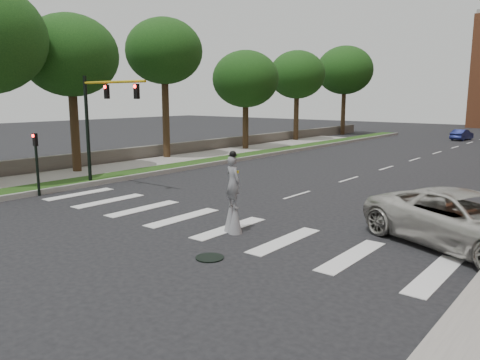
% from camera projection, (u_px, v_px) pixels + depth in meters
% --- Properties ---
extents(ground_plane, '(160.00, 160.00, 0.00)m').
position_uv_depth(ground_plane, '(188.00, 228.00, 18.17)').
color(ground_plane, black).
rests_on(ground_plane, ground).
extents(grass_median, '(2.00, 60.00, 0.25)m').
position_uv_depth(grass_median, '(258.00, 154.00, 40.58)').
color(grass_median, '#1B3A10').
rests_on(grass_median, ground).
extents(median_curb, '(0.20, 60.00, 0.28)m').
position_uv_depth(median_curb, '(268.00, 155.00, 39.93)').
color(median_curb, '#979791').
rests_on(median_curb, ground).
extents(sidewalk_left, '(4.00, 60.00, 0.18)m').
position_uv_depth(sidewalk_left, '(145.00, 164.00, 34.78)').
color(sidewalk_left, gray).
rests_on(sidewalk_left, ground).
extents(stone_wall, '(0.50, 56.00, 1.10)m').
position_uv_depth(stone_wall, '(225.00, 144.00, 45.44)').
color(stone_wall, '#555049').
rests_on(stone_wall, ground).
extents(manhole, '(0.90, 0.90, 0.04)m').
position_uv_depth(manhole, '(210.00, 258.00, 14.78)').
color(manhole, black).
rests_on(manhole, ground).
extents(traffic_signal, '(5.30, 0.23, 6.20)m').
position_uv_depth(traffic_signal, '(99.00, 113.00, 25.78)').
color(traffic_signal, black).
rests_on(traffic_signal, ground).
extents(secondary_signal, '(0.25, 0.21, 3.23)m').
position_uv_depth(secondary_signal, '(37.00, 158.00, 23.81)').
color(secondary_signal, black).
rests_on(secondary_signal, ground).
extents(stilt_performer, '(0.83, 0.66, 3.10)m').
position_uv_depth(stilt_performer, '(233.00, 199.00, 17.38)').
color(stilt_performer, '#302113').
rests_on(stilt_performer, ground).
extents(suv_crossing, '(7.65, 5.72, 1.93)m').
position_uv_depth(suv_crossing, '(465.00, 221.00, 15.54)').
color(suv_crossing, beige).
rests_on(suv_crossing, ground).
extents(car_mid, '(1.79, 3.99, 1.27)m').
position_uv_depth(car_mid, '(462.00, 135.00, 54.89)').
color(car_mid, navy).
rests_on(car_mid, ground).
extents(tree_1, '(6.13, 6.13, 10.24)m').
position_uv_depth(tree_1, '(70.00, 56.00, 29.76)').
color(tree_1, '#302113').
rests_on(tree_1, ground).
extents(tree_2, '(6.07, 6.07, 11.16)m').
position_uv_depth(tree_2, '(164.00, 52.00, 36.81)').
color(tree_2, '#302113').
rests_on(tree_2, ground).
extents(tree_3, '(6.20, 6.20, 9.30)m').
position_uv_depth(tree_3, '(246.00, 79.00, 43.53)').
color(tree_3, '#302113').
rests_on(tree_3, ground).
extents(tree_4, '(6.28, 6.28, 10.15)m').
position_uv_depth(tree_4, '(297.00, 75.00, 52.38)').
color(tree_4, '#302113').
rests_on(tree_4, ground).
extents(tree_5, '(7.41, 7.41, 11.63)m').
position_uv_depth(tree_5, '(345.00, 70.00, 61.50)').
color(tree_5, '#302113').
rests_on(tree_5, ground).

